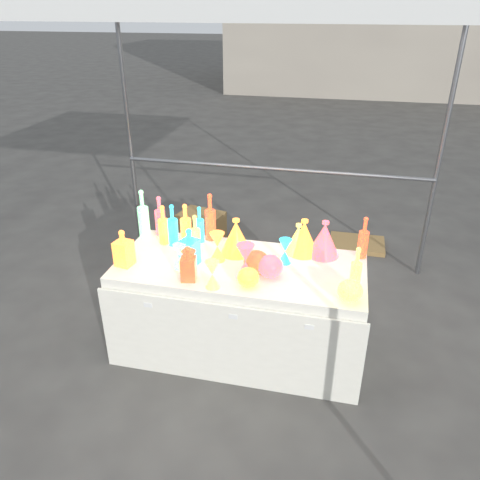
% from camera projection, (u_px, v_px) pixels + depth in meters
% --- Properties ---
extents(ground, '(80.00, 80.00, 0.00)m').
position_uv_depth(ground, '(240.00, 346.00, 3.73)').
color(ground, '#5B5954').
rests_on(ground, ground).
extents(canopy_tent, '(3.15, 3.15, 2.46)m').
position_uv_depth(canopy_tent, '(240.00, 15.00, 2.66)').
color(canopy_tent, gray).
rests_on(canopy_tent, ground).
extents(display_table, '(1.84, 0.83, 0.75)m').
position_uv_depth(display_table, '(240.00, 308.00, 3.55)').
color(display_table, white).
rests_on(display_table, ground).
extents(cardboard_box_closed, '(0.54, 0.44, 0.34)m').
position_uv_depth(cardboard_box_closed, '(201.00, 227.00, 5.30)').
color(cardboard_box_closed, '#A07B48').
rests_on(cardboard_box_closed, ground).
extents(cardboard_box_flat, '(0.60, 0.43, 0.05)m').
position_uv_depth(cardboard_box_flat, '(357.00, 244.00, 5.26)').
color(cardboard_box_flat, '#A07B48').
rests_on(cardboard_box_flat, ground).
extents(bottle_0, '(0.11, 0.11, 0.32)m').
position_uv_depth(bottle_0, '(163.00, 224.00, 3.63)').
color(bottle_0, '#C11239').
rests_on(bottle_0, display_table).
extents(bottle_1, '(0.10, 0.10, 0.34)m').
position_uv_depth(bottle_1, '(173.00, 225.00, 3.60)').
color(bottle_1, '#1C7D16').
rests_on(bottle_1, display_table).
extents(bottle_2, '(0.10, 0.10, 0.39)m').
position_uv_depth(bottle_2, '(210.00, 217.00, 3.67)').
color(bottle_2, orange).
rests_on(bottle_2, display_table).
extents(bottle_3, '(0.09, 0.09, 0.33)m').
position_uv_depth(bottle_3, '(160.00, 215.00, 3.77)').
color(bottle_3, '#211FB8').
rests_on(bottle_3, display_table).
extents(bottle_4, '(0.09, 0.09, 0.32)m').
position_uv_depth(bottle_4, '(195.00, 234.00, 3.47)').
color(bottle_4, '#116C6E').
rests_on(bottle_4, display_table).
extents(bottle_5, '(0.10, 0.10, 0.40)m').
position_uv_depth(bottle_5, '(143.00, 214.00, 3.70)').
color(bottle_5, '#D129A8').
rests_on(bottle_5, display_table).
extents(bottle_6, '(0.09, 0.09, 0.33)m').
position_uv_depth(bottle_6, '(186.00, 224.00, 3.62)').
color(bottle_6, '#C11239').
rests_on(bottle_6, display_table).
extents(bottle_7, '(0.08, 0.08, 0.30)m').
position_uv_depth(bottle_7, '(200.00, 224.00, 3.65)').
color(bottle_7, '#1C7D16').
rests_on(bottle_7, display_table).
extents(decanter_0, '(0.13, 0.13, 0.28)m').
position_uv_depth(decanter_0, '(123.00, 248.00, 3.33)').
color(decanter_0, '#C11239').
rests_on(decanter_0, display_table).
extents(decanter_1, '(0.12, 0.12, 0.25)m').
position_uv_depth(decanter_1, '(188.00, 263.00, 3.15)').
color(decanter_1, orange).
rests_on(decanter_1, display_table).
extents(decanter_2, '(0.14, 0.14, 0.28)m').
position_uv_depth(decanter_2, '(190.00, 246.00, 3.34)').
color(decanter_2, '#1C7D16').
rests_on(decanter_2, display_table).
extents(hourglass_0, '(0.12, 0.12, 0.20)m').
position_uv_depth(hourglass_0, '(189.00, 264.00, 3.20)').
color(hourglass_0, orange).
rests_on(hourglass_0, display_table).
extents(hourglass_1, '(0.16, 0.16, 0.25)m').
position_uv_depth(hourglass_1, '(245.00, 261.00, 3.18)').
color(hourglass_1, '#211FB8').
rests_on(hourglass_1, display_table).
extents(hourglass_2, '(0.11, 0.11, 0.20)m').
position_uv_depth(hourglass_2, '(212.00, 275.00, 3.08)').
color(hourglass_2, '#116C6E').
rests_on(hourglass_2, display_table).
extents(hourglass_3, '(0.12, 0.12, 0.19)m').
position_uv_depth(hourglass_3, '(180.00, 256.00, 3.30)').
color(hourglass_3, '#D129A8').
rests_on(hourglass_3, display_table).
extents(hourglass_4, '(0.12, 0.12, 0.22)m').
position_uv_depth(hourglass_4, '(217.00, 247.00, 3.40)').
color(hourglass_4, '#C11239').
rests_on(hourglass_4, display_table).
extents(hourglass_5, '(0.10, 0.10, 0.19)m').
position_uv_depth(hourglass_5, '(285.00, 251.00, 3.37)').
color(hourglass_5, '#1C7D16').
rests_on(hourglass_5, display_table).
extents(globe_0, '(0.15, 0.15, 0.12)m').
position_uv_depth(globe_0, '(248.00, 278.00, 3.11)').
color(globe_0, '#C11239').
rests_on(globe_0, display_table).
extents(globe_1, '(0.16, 0.16, 0.13)m').
position_uv_depth(globe_1, '(350.00, 292.00, 2.95)').
color(globe_1, '#116C6E').
rests_on(globe_1, display_table).
extents(globe_2, '(0.21, 0.21, 0.15)m').
position_uv_depth(globe_2, '(256.00, 263.00, 3.27)').
color(globe_2, orange).
rests_on(globe_2, display_table).
extents(globe_3, '(0.20, 0.20, 0.14)m').
position_uv_depth(globe_3, '(270.00, 267.00, 3.21)').
color(globe_3, '#211FB8').
rests_on(globe_3, display_table).
extents(lampshade_0, '(0.29, 0.29, 0.28)m').
position_uv_depth(lampshade_0, '(236.00, 236.00, 3.49)').
color(lampshade_0, '#CBDE2E').
rests_on(lampshade_0, display_table).
extents(lampshade_1, '(0.31, 0.31, 0.27)m').
position_uv_depth(lampshade_1, '(304.00, 237.00, 3.49)').
color(lampshade_1, '#CBDE2E').
rests_on(lampshade_1, display_table).
extents(lampshade_2, '(0.31, 0.31, 0.28)m').
position_uv_depth(lampshade_2, '(324.00, 238.00, 3.46)').
color(lampshade_2, '#211FB8').
rests_on(lampshade_2, display_table).
extents(lampshade_3, '(0.23, 0.23, 0.24)m').
position_uv_depth(lampshade_3, '(298.00, 238.00, 3.51)').
color(lampshade_3, '#116C6E').
rests_on(lampshade_3, display_table).
extents(bottle_9, '(0.08, 0.08, 0.33)m').
position_uv_depth(bottle_9, '(364.00, 237.00, 3.42)').
color(bottle_9, orange).
rests_on(bottle_9, display_table).
extents(bottle_11, '(0.09, 0.09, 0.32)m').
position_uv_depth(bottle_11, '(356.00, 269.00, 3.01)').
color(bottle_11, '#116C6E').
rests_on(bottle_11, display_table).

